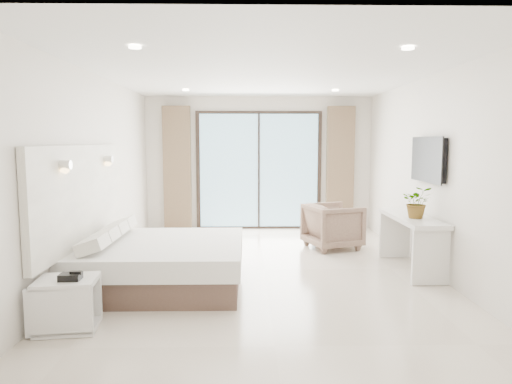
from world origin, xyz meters
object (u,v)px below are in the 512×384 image
at_px(bed, 161,262).
at_px(armchair, 333,224).
at_px(console_desk, 411,231).
at_px(nightstand, 68,304).

xyz_separation_m(bed, armchair, (2.52, 1.96, 0.12)).
xyz_separation_m(console_desk, armchair, (-0.84, 1.35, -0.14)).
bearing_deg(bed, console_desk, 10.19).
relative_size(bed, armchair, 2.37).
xyz_separation_m(nightstand, console_desk, (4.00, 1.96, 0.31)).
bearing_deg(bed, nightstand, -115.19).
bearing_deg(console_desk, nightstand, -153.93).
distance_m(nightstand, armchair, 4.58).
distance_m(bed, nightstand, 1.49).
relative_size(nightstand, console_desk, 0.39).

